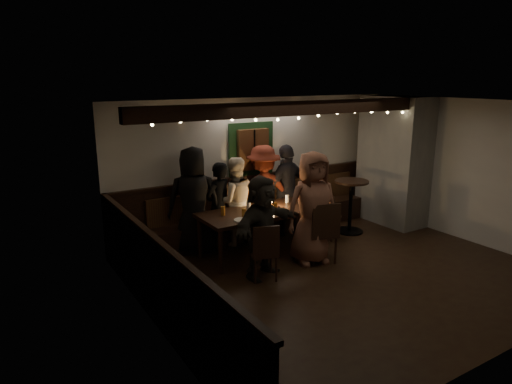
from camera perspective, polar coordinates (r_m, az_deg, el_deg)
room at (r=8.67m, az=10.11°, el=1.34°), size 6.02×5.01×2.62m
dining_table at (r=7.75m, az=0.78°, el=-2.77°), size 2.16×0.93×0.94m
chair_near_left at (r=6.79m, az=1.09°, el=-7.17°), size 0.51×0.51×0.88m
chair_near_right at (r=7.47m, az=8.42°, el=-4.62°), size 0.59×0.59×1.03m
chair_end at (r=8.61m, az=8.79°, el=-2.75°), size 0.51×0.51×0.86m
high_top at (r=9.03m, az=11.77°, el=-0.94°), size 0.65×0.65×1.04m
person_a at (r=7.83m, az=-7.79°, el=-1.06°), size 1.06×0.90×1.85m
person_b at (r=8.01m, az=-4.71°, el=-1.74°), size 0.66×0.54×1.55m
person_c at (r=8.19m, az=-2.69°, el=-1.16°), size 0.90×0.77×1.60m
person_d at (r=8.50m, az=0.89°, el=-0.04°), size 1.21×0.79×1.76m
person_e at (r=8.74m, az=3.88°, el=0.28°), size 1.09×0.63×1.75m
person_f at (r=6.86m, az=0.77°, el=-4.36°), size 1.53×0.96×1.58m
person_g at (r=7.39m, az=7.05°, el=-1.99°), size 1.00×0.76×1.85m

